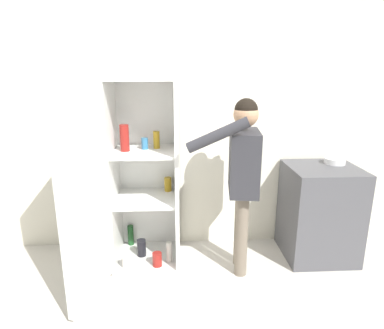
# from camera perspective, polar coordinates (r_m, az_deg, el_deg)

# --- Properties ---
(ground_plane) EXTENTS (12.00, 12.00, 0.00)m
(ground_plane) POSITION_cam_1_polar(r_m,az_deg,el_deg) (3.05, -3.14, -21.27)
(ground_plane) COLOR beige
(wall_back) EXTENTS (7.00, 0.06, 2.55)m
(wall_back) POSITION_cam_1_polar(r_m,az_deg,el_deg) (3.46, -3.48, 6.43)
(wall_back) COLOR silver
(wall_back) RESTS_ON ground_plane
(refrigerator) EXTENTS (0.84, 1.20, 1.77)m
(refrigerator) POSITION_cam_1_polar(r_m,az_deg,el_deg) (3.15, -9.75, -2.30)
(refrigerator) COLOR white
(refrigerator) RESTS_ON ground_plane
(person) EXTENTS (0.67, 0.58, 1.60)m
(person) POSITION_cam_1_polar(r_m,az_deg,el_deg) (3.01, 8.44, -0.37)
(person) COLOR #726656
(person) RESTS_ON ground_plane
(counter) EXTENTS (0.66, 0.63, 0.93)m
(counter) POSITION_cam_1_polar(r_m,az_deg,el_deg) (3.64, 20.46, -7.44)
(counter) COLOR #4C4C51
(counter) RESTS_ON ground_plane
(bowl) EXTENTS (0.20, 0.20, 0.06)m
(bowl) POSITION_cam_1_polar(r_m,az_deg,el_deg) (3.64, 22.69, 0.56)
(bowl) COLOR white
(bowl) RESTS_ON counter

